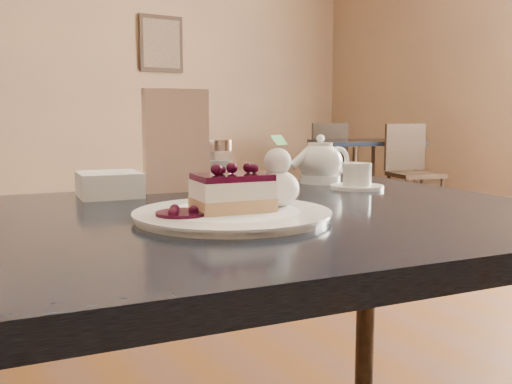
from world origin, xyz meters
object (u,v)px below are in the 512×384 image
main_table (222,260)px  bg_table_far_right (364,205)px  cheesecake_slice (232,193)px  tea_set (327,166)px  dessert_plate (232,215)px

main_table → bg_table_far_right: main_table is taller
cheesecake_slice → tea_set: (0.41, 0.28, 0.00)m
cheesecake_slice → bg_table_far_right: size_ratio=0.08×
main_table → dessert_plate: size_ratio=4.21×
main_table → tea_set: tea_set is taller
dessert_plate → cheesecake_slice: 0.03m
main_table → cheesecake_slice: 0.13m
dessert_plate → bg_table_far_right: dessert_plate is taller
cheesecake_slice → tea_set: tea_set is taller
main_table → cheesecake_slice: cheesecake_slice is taller
bg_table_far_right → main_table: bearing=-117.7°
dessert_plate → cheesecake_slice: size_ratio=2.36×
main_table → dessert_plate: (-0.01, -0.05, 0.08)m
cheesecake_slice → bg_table_far_right: 4.60m
main_table → tea_set: (0.41, 0.23, 0.12)m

